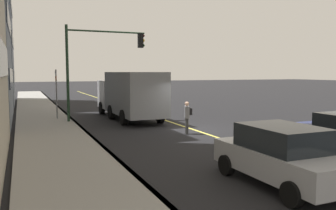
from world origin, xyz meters
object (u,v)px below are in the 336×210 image
traffic_light_mast (99,56)px  pedestrian_with_backpack (187,115)px  car_silver (282,155)px  truck_gray (130,94)px  street_sign_post (56,91)px

traffic_light_mast → pedestrian_with_backpack: bearing=-152.0°
car_silver → truck_gray: size_ratio=0.49×
car_silver → traffic_light_mast: size_ratio=0.71×
car_silver → street_sign_post: bearing=15.8°
traffic_light_mast → street_sign_post: bearing=56.6°
street_sign_post → traffic_light_mast: bearing=-123.4°
traffic_light_mast → street_sign_post: 3.53m
truck_gray → traffic_light_mast: traffic_light_mast is taller
traffic_light_mast → street_sign_post: traffic_light_mast is taller
car_silver → truck_gray: (14.34, -0.11, 0.81)m
car_silver → traffic_light_mast: (13.72, 1.96, 3.16)m
truck_gray → traffic_light_mast: (-0.62, 2.07, 2.35)m
truck_gray → car_silver: bearing=179.6°
truck_gray → pedestrian_with_backpack: 6.51m
pedestrian_with_backpack → street_sign_post: (7.32, 5.41, 0.94)m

